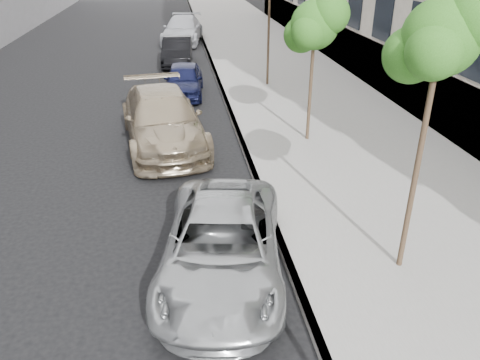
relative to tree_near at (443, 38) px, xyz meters
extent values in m
plane|color=black|center=(-3.23, -1.50, -4.27)|extent=(160.00, 160.00, 0.00)
cube|color=gray|center=(1.07, 22.50, -4.20)|extent=(6.40, 72.00, 0.14)
cube|color=#9E9B93|center=(-2.05, 22.50, -4.20)|extent=(0.15, 72.00, 0.14)
cylinder|color=#38281C|center=(-0.03, 0.00, -1.71)|extent=(0.10, 0.10, 4.84)
sphere|color=#286219|center=(-0.03, 0.00, 0.01)|extent=(1.18, 1.18, 1.18)
sphere|color=#286219|center=(0.32, -0.20, 0.31)|extent=(0.95, 0.95, 0.95)
sphere|color=#286219|center=(-0.33, 0.25, -0.29)|extent=(0.89, 0.89, 0.89)
cylinder|color=#38281C|center=(-0.03, 6.50, -2.08)|extent=(0.10, 0.10, 4.09)
sphere|color=#286219|center=(-0.03, 6.50, -0.74)|extent=(1.36, 1.36, 1.36)
sphere|color=#286219|center=(0.32, 6.30, -0.44)|extent=(1.09, 1.09, 1.09)
sphere|color=#286219|center=(-0.33, 6.75, -1.04)|extent=(1.02, 1.02, 1.02)
cylinder|color=#38281C|center=(-0.03, 13.00, -1.59)|extent=(0.10, 0.10, 5.07)
imported|color=#A1A4A6|center=(-3.33, 0.36, -3.62)|extent=(2.87, 4.92, 1.29)
imported|color=tan|center=(-4.43, 7.03, -3.46)|extent=(2.96, 5.78, 1.60)
imported|color=#101335|center=(-3.64, 12.27, -3.63)|extent=(1.81, 3.86, 1.28)
imported|color=black|center=(-3.78, 17.87, -3.59)|extent=(1.69, 4.19, 1.35)
imported|color=#AFB1B7|center=(-3.33, 24.00, -3.47)|extent=(3.00, 5.72, 1.58)
camera|label=1|loc=(-3.98, -6.66, 1.22)|focal=35.00mm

